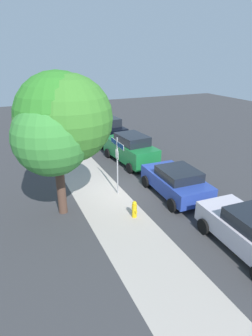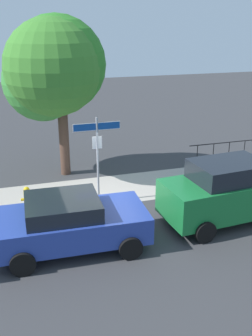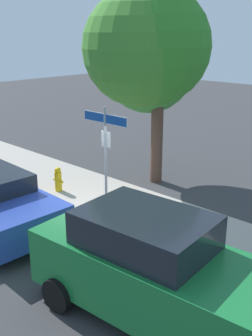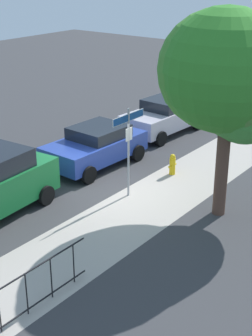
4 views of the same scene
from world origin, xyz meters
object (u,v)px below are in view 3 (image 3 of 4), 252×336
street_sign (105,140)px  fire_hydrant (58,179)px  car_green (155,271)px  shade_tree (148,53)px

street_sign → fire_hydrant: street_sign is taller
car_green → street_sign: bearing=142.0°
fire_hydrant → street_sign: bearing=-4.8°
car_green → shade_tree: bearing=127.0°
street_sign → fire_hydrant: (-2.38, 0.20, -1.74)m
shade_tree → car_green: bearing=-48.5°
shade_tree → car_green: 7.76m
street_sign → shade_tree: size_ratio=0.49×
car_green → fire_hydrant: 6.66m
street_sign → car_green: size_ratio=0.64×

